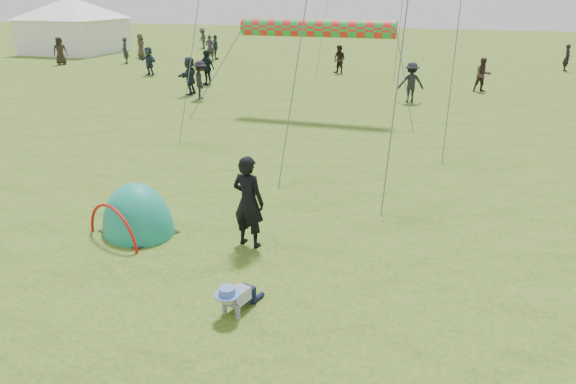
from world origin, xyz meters
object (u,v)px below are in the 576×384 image
(crawling_toddler, at_px, (236,296))
(popup_tent, at_px, (139,232))
(standing_adult, at_px, (248,202))
(event_marquee, at_px, (73,23))

(crawling_toddler, distance_m, popup_tent, 3.54)
(standing_adult, bearing_deg, crawling_toddler, 118.59)
(standing_adult, distance_m, event_marquee, 37.72)
(crawling_toddler, height_order, popup_tent, popup_tent)
(popup_tent, height_order, standing_adult, standing_adult)
(standing_adult, bearing_deg, popup_tent, 15.77)
(crawling_toddler, relative_size, event_marquee, 0.10)
(crawling_toddler, relative_size, popup_tent, 0.33)
(popup_tent, bearing_deg, crawling_toddler, -11.80)
(standing_adult, relative_size, event_marquee, 0.27)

